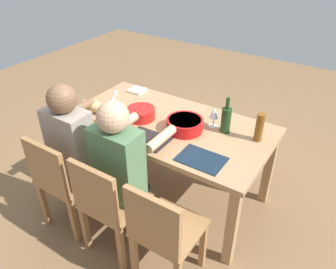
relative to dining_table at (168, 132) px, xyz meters
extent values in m
plane|color=brown|center=(0.00, 0.00, -0.65)|extent=(8.00, 8.00, 0.00)
cube|color=#A87F56|center=(0.00, 0.00, 0.07)|extent=(1.66, 0.89, 0.04)
cube|color=#A87F56|center=(-0.77, -0.38, -0.30)|extent=(0.07, 0.07, 0.70)
cube|color=#A87F56|center=(0.77, -0.38, -0.30)|extent=(0.07, 0.07, 0.70)
cube|color=#A87F56|center=(-0.77, 0.38, -0.30)|extent=(0.07, 0.07, 0.70)
cube|color=#A87F56|center=(0.77, 0.38, -0.30)|extent=(0.07, 0.07, 0.70)
cube|color=#9E7044|center=(0.00, 0.68, -0.21)|extent=(0.40, 0.40, 0.03)
cube|color=#9E7044|center=(0.00, 0.86, 0.00)|extent=(0.38, 0.04, 0.40)
cube|color=#9E7044|center=(0.17, 0.51, -0.44)|extent=(0.04, 0.04, 0.42)
cube|color=#9E7044|center=(-0.17, 0.51, -0.44)|extent=(0.04, 0.04, 0.42)
cube|color=#9E7044|center=(0.17, 0.85, -0.44)|extent=(0.04, 0.04, 0.42)
cube|color=#9E7044|center=(-0.17, 0.85, -0.44)|extent=(0.04, 0.04, 0.42)
cylinder|color=#2D2D38|center=(0.08, 0.46, -0.42)|extent=(0.11, 0.11, 0.45)
cylinder|color=#2D2D38|center=(-0.08, 0.46, -0.42)|extent=(0.11, 0.11, 0.45)
cube|color=#4C724C|center=(0.00, 0.62, 0.08)|extent=(0.34, 0.20, 0.55)
cylinder|color=tan|center=(0.17, 0.35, 0.20)|extent=(0.07, 0.30, 0.07)
cylinder|color=tan|center=(-0.17, 0.35, 0.20)|extent=(0.07, 0.30, 0.07)
sphere|color=tan|center=(0.00, 0.62, 0.44)|extent=(0.21, 0.21, 0.21)
cube|color=#9E7044|center=(-0.46, 0.68, -0.21)|extent=(0.40, 0.40, 0.03)
cube|color=#9E7044|center=(-0.46, 0.86, 0.00)|extent=(0.38, 0.04, 0.40)
cube|color=#9E7044|center=(-0.29, 0.51, -0.44)|extent=(0.04, 0.04, 0.42)
cube|color=#9E7044|center=(-0.63, 0.51, -0.44)|extent=(0.04, 0.04, 0.42)
cube|color=#9E7044|center=(-0.29, 0.85, -0.44)|extent=(0.04, 0.04, 0.42)
cube|color=#9E7044|center=(0.46, 0.68, -0.21)|extent=(0.40, 0.40, 0.03)
cube|color=#9E7044|center=(0.46, 0.86, 0.00)|extent=(0.38, 0.04, 0.40)
cube|color=#9E7044|center=(0.63, 0.51, -0.44)|extent=(0.04, 0.04, 0.42)
cube|color=#9E7044|center=(0.29, 0.51, -0.44)|extent=(0.04, 0.04, 0.42)
cube|color=#9E7044|center=(0.63, 0.85, -0.44)|extent=(0.04, 0.04, 0.42)
cube|color=#9E7044|center=(0.29, 0.85, -0.44)|extent=(0.04, 0.04, 0.42)
cylinder|color=#2D2D38|center=(0.54, 0.46, -0.42)|extent=(0.11, 0.11, 0.45)
cylinder|color=#2D2D38|center=(0.38, 0.46, -0.42)|extent=(0.11, 0.11, 0.45)
cube|color=gray|center=(0.46, 0.62, 0.08)|extent=(0.34, 0.20, 0.55)
cylinder|color=brown|center=(0.63, 0.35, 0.20)|extent=(0.07, 0.30, 0.07)
cylinder|color=brown|center=(0.29, 0.35, 0.20)|extent=(0.07, 0.30, 0.07)
sphere|color=brown|center=(0.46, 0.62, 0.44)|extent=(0.21, 0.21, 0.21)
cylinder|color=red|center=(-0.17, 0.02, 0.14)|extent=(0.28, 0.28, 0.10)
cylinder|color=beige|center=(-0.17, 0.02, 0.17)|extent=(0.25, 0.25, 0.03)
cylinder|color=red|center=(0.23, 0.06, 0.14)|extent=(0.23, 0.23, 0.09)
cylinder|color=#2D7028|center=(0.23, 0.06, 0.16)|extent=(0.20, 0.20, 0.03)
cube|color=tan|center=(0.60, 0.20, 0.10)|extent=(0.40, 0.22, 0.02)
ellipsoid|color=tan|center=(0.60, 0.20, 0.16)|extent=(0.32, 0.11, 0.09)
cylinder|color=#193819|center=(-0.44, -0.13, 0.19)|extent=(0.08, 0.08, 0.20)
cylinder|color=#193819|center=(-0.44, -0.13, 0.34)|extent=(0.03, 0.03, 0.09)
cylinder|color=brown|center=(-0.69, -0.15, 0.20)|extent=(0.06, 0.06, 0.22)
cylinder|color=silver|center=(-0.33, -0.15, 0.09)|extent=(0.07, 0.07, 0.01)
cylinder|color=silver|center=(-0.33, -0.15, 0.13)|extent=(0.01, 0.01, 0.07)
cone|color=silver|center=(-0.33, -0.15, 0.21)|extent=(0.08, 0.08, 0.08)
cube|color=black|center=(0.00, 0.28, 0.09)|extent=(0.32, 0.23, 0.01)
cube|color=#142333|center=(-0.46, 0.28, 0.09)|extent=(0.32, 0.23, 0.01)
cube|color=silver|center=(0.68, -0.14, 0.09)|extent=(0.14, 0.21, 0.01)
cube|color=white|center=(0.57, -0.33, 0.10)|extent=(0.15, 0.15, 0.02)
camera|label=1|loc=(-1.24, 1.91, 1.45)|focal=35.17mm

